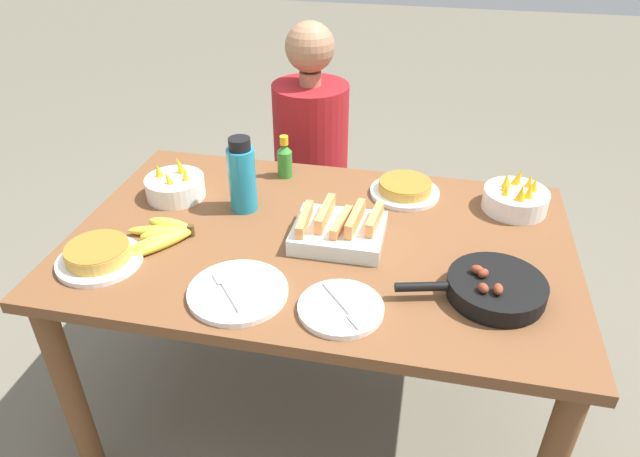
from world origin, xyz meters
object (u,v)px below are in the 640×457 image
banana_bunch (165,234)px  hot_sauce_bottle (285,159)px  frittata_plate_side (405,189)px  frittata_plate_center (99,256)px  fruit_bowl_mango (516,198)px  empty_plate_near_front (238,292)px  person_figure (311,193)px  fruit_bowl_citrus (175,186)px  melon_tray (339,230)px  skillet (494,288)px  empty_plate_far_left (341,308)px  water_bottle (242,176)px

banana_bunch → hot_sauce_bottle: size_ratio=1.38×
frittata_plate_side → hot_sauce_bottle: 0.43m
frittata_plate_center → hot_sauce_bottle: 0.71m
frittata_plate_center → fruit_bowl_mango: bearing=25.1°
empty_plate_near_front → person_figure: bearing=92.1°
empty_plate_near_front → fruit_bowl_citrus: bearing=129.4°
hot_sauce_bottle → person_figure: bearing=88.2°
melon_tray → skillet: size_ratio=0.69×
frittata_plate_side → empty_plate_far_left: (-0.10, -0.61, -0.01)m
frittata_plate_center → water_bottle: bearing=50.6°
frittata_plate_side → hot_sauce_bottle: (-0.42, 0.05, 0.04)m
frittata_plate_center → fruit_bowl_mango: size_ratio=1.15×
person_figure → fruit_bowl_mango: bearing=-29.4°
skillet → empty_plate_far_left: 0.39m
empty_plate_far_left → fruit_bowl_citrus: 0.78m
banana_bunch → empty_plate_near_front: bearing=-34.3°
melon_tray → fruit_bowl_citrus: bearing=165.9°
banana_bunch → fruit_bowl_mango: fruit_bowl_mango is taller
banana_bunch → person_figure: bearing=72.9°
frittata_plate_side → fruit_bowl_mango: bearing=-3.5°
empty_plate_near_front → person_figure: person_figure is taller
person_figure → frittata_plate_center: bearing=-111.6°
fruit_bowl_mango → water_bottle: size_ratio=0.83×
empty_plate_near_front → fruit_bowl_mango: bearing=39.0°
skillet → empty_plate_near_front: (-0.64, -0.13, -0.02)m
melon_tray → empty_plate_far_left: (0.06, -0.31, -0.03)m
water_bottle → person_figure: bearing=82.2°
empty_plate_far_left → melon_tray: bearing=101.2°
skillet → empty_plate_near_front: size_ratio=1.46×
empty_plate_far_left → fruit_bowl_mango: fruit_bowl_mango is taller
fruit_bowl_mango → person_figure: size_ratio=0.16×
frittata_plate_center → frittata_plate_side: frittata_plate_center is taller
fruit_bowl_mango → fruit_bowl_citrus: bearing=-172.5°
frittata_plate_center → empty_plate_near_front: bearing=-7.0°
empty_plate_far_left → person_figure: (-0.31, 1.02, -0.27)m
frittata_plate_center → melon_tray: bearing=21.5°
banana_bunch → skillet: skillet is taller
empty_plate_far_left → water_bottle: (-0.39, 0.42, 0.11)m
banana_bunch → fruit_bowl_citrus: fruit_bowl_citrus is taller
empty_plate_far_left → water_bottle: size_ratio=0.89×
person_figure → skillet: bearing=-52.7°
empty_plate_far_left → banana_bunch: bearing=159.9°
skillet → frittata_plate_center: size_ratio=1.63×
fruit_bowl_mango → hot_sauce_bottle: hot_sauce_bottle is taller
hot_sauce_bottle → empty_plate_near_front: bearing=-85.8°
fruit_bowl_citrus → person_figure: size_ratio=0.16×
fruit_bowl_mango → banana_bunch: bearing=-158.9°
banana_bunch → frittata_plate_center: 0.19m
fruit_bowl_mango → skillet: bearing=-100.3°
banana_bunch → fruit_bowl_citrus: (-0.08, 0.25, 0.02)m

